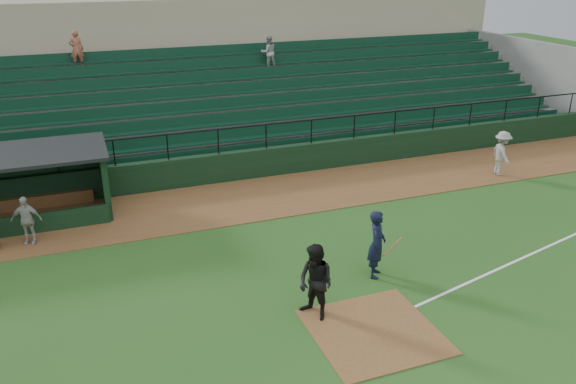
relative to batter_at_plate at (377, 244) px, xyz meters
name	(u,v)px	position (x,y,z in m)	size (l,w,h in m)	color
ground	(356,310)	(-1.33, -1.40, -1.01)	(90.00, 90.00, 0.00)	#25521A
warning_track	(260,198)	(-1.33, 6.60, -0.99)	(40.00, 4.00, 0.03)	brown
home_plate_dirt	(374,331)	(-1.33, -2.40, -0.99)	(3.00, 3.00, 0.03)	brown
foul_line	(561,241)	(6.67, -0.20, -1.00)	(18.00, 0.09, 0.01)	white
stadium_structure	(206,92)	(-1.33, 15.06, 1.30)	(38.00, 13.08, 6.40)	black
batter_at_plate	(377,244)	(0.00, 0.00, 0.00)	(1.20, 0.88, 2.01)	black
umpire	(316,283)	(-2.43, -1.30, 0.00)	(0.98, 0.76, 2.02)	black
runner	(502,153)	(8.80, 5.43, -0.05)	(1.20, 0.69, 1.86)	#9F9A94
dugout_player_a	(26,220)	(-9.37, 5.63, -0.18)	(0.93, 0.39, 1.59)	#A9A59E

